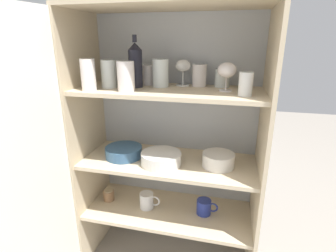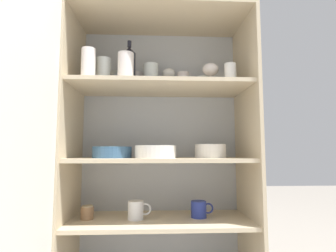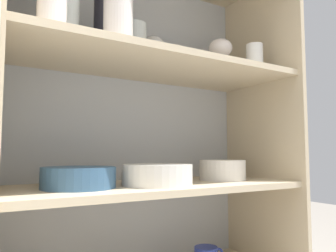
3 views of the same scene
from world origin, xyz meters
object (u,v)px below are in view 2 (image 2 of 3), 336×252
at_px(wine_bottle, 129,66).
at_px(storage_jar, 87,213).
at_px(mixing_bowl_large, 112,152).
at_px(plate_stack_white, 156,152).
at_px(serving_bowl_small, 210,151).
at_px(coffee_mug_primary, 136,210).

bearing_deg(wine_bottle, storage_jar, -177.68).
height_order(mixing_bowl_large, storage_jar, mixing_bowl_large).
relative_size(wine_bottle, mixing_bowl_large, 1.27).
distance_m(wine_bottle, storage_jar, 0.80).
distance_m(plate_stack_white, serving_bowl_small, 0.29).
distance_m(wine_bottle, coffee_mug_primary, 0.76).
relative_size(coffee_mug_primary, storage_jar, 1.77).
bearing_deg(serving_bowl_small, mixing_bowl_large, -179.22).
xyz_separation_m(plate_stack_white, mixing_bowl_large, (-0.22, 0.04, 0.00)).
bearing_deg(coffee_mug_primary, storage_jar, 175.69).
bearing_deg(mixing_bowl_large, plate_stack_white, -9.57).
xyz_separation_m(wine_bottle, coffee_mug_primary, (0.05, -0.03, -0.76)).
xyz_separation_m(wine_bottle, plate_stack_white, (0.15, -0.07, -0.47)).
bearing_deg(mixing_bowl_large, coffee_mug_primary, 0.21).
relative_size(plate_stack_white, coffee_mug_primary, 1.76).
bearing_deg(coffee_mug_primary, serving_bowl_small, 0.97).
bearing_deg(plate_stack_white, wine_bottle, 155.98).
bearing_deg(plate_stack_white, serving_bowl_small, 8.78).
bearing_deg(serving_bowl_small, wine_bottle, 177.31).
relative_size(mixing_bowl_large, storage_jar, 2.97).
relative_size(wine_bottle, storage_jar, 3.77).
bearing_deg(serving_bowl_small, plate_stack_white, -171.22).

